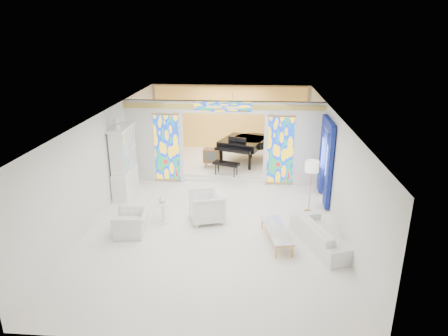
# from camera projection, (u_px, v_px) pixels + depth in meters

# --- Properties ---
(floor) EXTENTS (12.00, 12.00, 0.00)m
(floor) POSITION_uv_depth(u_px,v_px,m) (218.00, 205.00, 12.86)
(floor) COLOR white
(floor) RESTS_ON ground
(ceiling) EXTENTS (7.00, 12.00, 0.02)m
(ceiling) POSITION_uv_depth(u_px,v_px,m) (218.00, 113.00, 11.85)
(ceiling) COLOR white
(ceiling) RESTS_ON wall_back
(wall_back) EXTENTS (7.00, 0.02, 3.00)m
(wall_back) POSITION_uv_depth(u_px,v_px,m) (230.00, 119.00, 17.99)
(wall_back) COLOR silver
(wall_back) RESTS_ON floor
(wall_front) EXTENTS (7.00, 0.02, 3.00)m
(wall_front) POSITION_uv_depth(u_px,v_px,m) (186.00, 273.00, 6.72)
(wall_front) COLOR silver
(wall_front) RESTS_ON floor
(wall_left) EXTENTS (0.02, 12.00, 3.00)m
(wall_left) POSITION_uv_depth(u_px,v_px,m) (108.00, 158.00, 12.61)
(wall_left) COLOR silver
(wall_left) RESTS_ON floor
(wall_right) EXTENTS (0.02, 12.00, 3.00)m
(wall_right) POSITION_uv_depth(u_px,v_px,m) (333.00, 163.00, 12.10)
(wall_right) COLOR silver
(wall_right) RESTS_ON floor
(partition_wall) EXTENTS (7.00, 0.22, 3.00)m
(partition_wall) POSITION_uv_depth(u_px,v_px,m) (223.00, 139.00, 14.18)
(partition_wall) COLOR silver
(partition_wall) RESTS_ON floor
(stained_glass_left) EXTENTS (0.90, 0.04, 2.40)m
(stained_glass_left) POSITION_uv_depth(u_px,v_px,m) (167.00, 148.00, 14.34)
(stained_glass_left) COLOR gold
(stained_glass_left) RESTS_ON partition_wall
(stained_glass_right) EXTENTS (0.90, 0.04, 2.40)m
(stained_glass_right) POSITION_uv_depth(u_px,v_px,m) (280.00, 150.00, 14.05)
(stained_glass_right) COLOR gold
(stained_glass_right) RESTS_ON partition_wall
(stained_glass_transom) EXTENTS (2.00, 0.04, 0.34)m
(stained_glass_transom) POSITION_uv_depth(u_px,v_px,m) (223.00, 107.00, 13.69)
(stained_glass_transom) COLOR gold
(stained_glass_transom) RESTS_ON partition_wall
(alcove_platform) EXTENTS (6.80, 3.80, 0.18)m
(alcove_platform) POSITION_uv_depth(u_px,v_px,m) (227.00, 162.00, 16.68)
(alcove_platform) COLOR white
(alcove_platform) RESTS_ON floor
(gold_curtain_back) EXTENTS (6.70, 0.10, 2.90)m
(gold_curtain_back) POSITION_uv_depth(u_px,v_px,m) (230.00, 119.00, 17.88)
(gold_curtain_back) COLOR #FCBD57
(gold_curtain_back) RESTS_ON wall_back
(chandelier) EXTENTS (0.48, 0.48, 0.30)m
(chandelier) POSITION_uv_depth(u_px,v_px,m) (232.00, 104.00, 15.74)
(chandelier) COLOR #BB8941
(chandelier) RESTS_ON ceiling
(blue_drapes) EXTENTS (0.14, 1.85, 2.65)m
(blue_drapes) POSITION_uv_depth(u_px,v_px,m) (326.00, 154.00, 12.74)
(blue_drapes) COLOR navy
(blue_drapes) RESTS_ON wall_right
(china_cabinet) EXTENTS (0.56, 1.46, 2.72)m
(china_cabinet) POSITION_uv_depth(u_px,v_px,m) (124.00, 162.00, 13.26)
(china_cabinet) COLOR white
(china_cabinet) RESTS_ON floor
(armchair_left) EXTENTS (0.98, 1.10, 0.66)m
(armchair_left) POSITION_uv_depth(u_px,v_px,m) (132.00, 222.00, 10.99)
(armchair_left) COLOR white
(armchair_left) RESTS_ON floor
(armchair_right) EXTENTS (1.20, 1.18, 0.89)m
(armchair_right) POSITION_uv_depth(u_px,v_px,m) (207.00, 207.00, 11.67)
(armchair_right) COLOR silver
(armchair_right) RESTS_ON floor
(sofa) EXTENTS (1.61, 2.39, 0.65)m
(sofa) POSITION_uv_depth(u_px,v_px,m) (323.00, 234.00, 10.38)
(sofa) COLOR silver
(sofa) RESTS_ON floor
(side_table) EXTENTS (0.67, 0.67, 0.63)m
(side_table) POSITION_uv_depth(u_px,v_px,m) (163.00, 209.00, 11.59)
(side_table) COLOR white
(side_table) RESTS_ON floor
(vase) EXTENTS (0.21, 0.21, 0.21)m
(vase) POSITION_uv_depth(u_px,v_px,m) (162.00, 199.00, 11.48)
(vase) COLOR silver
(vase) RESTS_ON side_table
(coffee_table) EXTENTS (0.84, 1.74, 0.37)m
(coffee_table) POSITION_uv_depth(u_px,v_px,m) (277.00, 231.00, 10.52)
(coffee_table) COLOR silver
(coffee_table) RESTS_ON floor
(floor_lamp) EXTENTS (0.48, 0.48, 1.67)m
(floor_lamp) POSITION_uv_depth(u_px,v_px,m) (312.00, 169.00, 11.85)
(floor_lamp) COLOR #BB8941
(floor_lamp) RESTS_ON floor
(grand_piano) EXTENTS (2.52, 3.11, 1.20)m
(grand_piano) POSITION_uv_depth(u_px,v_px,m) (247.00, 143.00, 16.10)
(grand_piano) COLOR black
(grand_piano) RESTS_ON alcove_platform
(tv_console) EXTENTS (0.65, 0.45, 0.74)m
(tv_console) POSITION_uv_depth(u_px,v_px,m) (212.00, 155.00, 15.59)
(tv_console) COLOR brown
(tv_console) RESTS_ON alcove_platform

